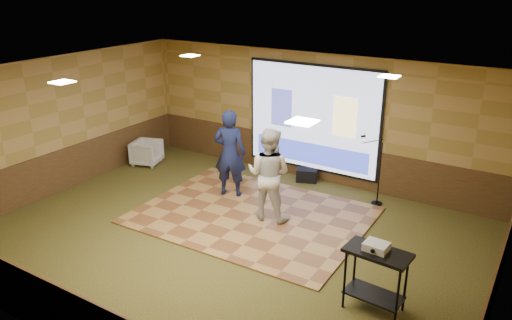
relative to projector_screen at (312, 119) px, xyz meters
The scene contains 18 objects.
ground 3.74m from the projector_screen, 90.00° to the right, with size 9.00×9.00×0.00m, color #263217.
room_shell 3.49m from the projector_screen, 90.00° to the right, with size 9.04×7.04×3.02m.
wainscot_back 1.00m from the projector_screen, 90.00° to the left, with size 9.00×0.04×0.95m, color #442716.
wainscot_left 5.73m from the projector_screen, 142.51° to the right, with size 0.04×7.00×0.95m, color #442716.
wainscot_right 5.73m from the projector_screen, 37.49° to the right, with size 0.04×7.00×0.95m, color #442716.
projector_screen is the anchor object (origin of this frame).
downlight_nw 3.12m from the projector_screen, 143.35° to the right, with size 0.32×0.32×0.02m, color #FFEABF.
downlight_ne 3.12m from the projector_screen, 36.65° to the right, with size 0.32×0.32×0.02m, color #FFEABF.
downlight_sw 5.61m from the projector_screen, 114.02° to the right, with size 0.32×0.32×0.02m, color #FFEABF.
downlight_se 5.61m from the projector_screen, 65.98° to the right, with size 0.32×0.32×0.02m, color #FFEABF.
dance_floor 2.82m from the projector_screen, 92.89° to the right, with size 4.48×3.41×0.03m, color #A4753C.
player_left 2.16m from the projector_screen, 120.26° to the right, with size 0.70×0.46×1.93m, color #151D43.
player_right 2.41m from the projector_screen, 84.56° to the right, with size 0.91×0.71×1.87m, color beige.
av_table 5.08m from the projector_screen, 53.29° to the right, with size 0.92×0.49×0.97m.
projector 4.99m from the projector_screen, 53.47° to the right, with size 0.33×0.28×0.11m, color silver.
mic_stand 2.11m from the projector_screen, 16.21° to the right, with size 0.58×0.24×1.49m.
banquet_chair 4.38m from the projector_screen, 161.24° to the right, with size 0.67×0.69×0.63m, color gray.
duffel_bag 1.34m from the projector_screen, 87.68° to the right, with size 0.48×0.32×0.30m, color black.
Camera 1 is at (4.77, -6.68, 4.64)m, focal length 35.00 mm.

